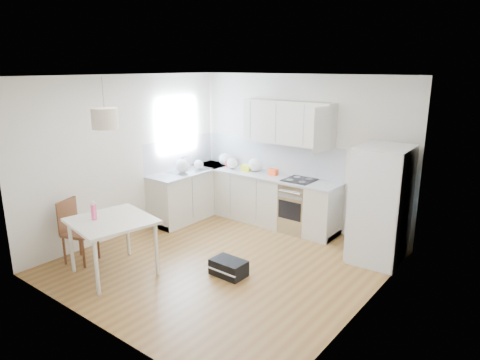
{
  "coord_description": "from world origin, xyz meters",
  "views": [
    {
      "loc": [
        3.75,
        -4.46,
        2.83
      ],
      "look_at": [
        -0.02,
        0.4,
        1.19
      ],
      "focal_mm": 32.0,
      "sensor_mm": 36.0,
      "label": 1
    }
  ],
  "objects_px": {
    "refrigerator": "(382,204)",
    "dining_table": "(112,226)",
    "gym_bag": "(229,268)",
    "dining_chair": "(80,232)"
  },
  "relations": [
    {
      "from": "dining_table",
      "to": "refrigerator",
      "type": "bearing_deg",
      "value": 55.7
    },
    {
      "from": "dining_table",
      "to": "gym_bag",
      "type": "height_order",
      "value": "dining_table"
    },
    {
      "from": "dining_table",
      "to": "dining_chair",
      "type": "height_order",
      "value": "dining_chair"
    },
    {
      "from": "gym_bag",
      "to": "refrigerator",
      "type": "bearing_deg",
      "value": 51.62
    },
    {
      "from": "dining_table",
      "to": "dining_chair",
      "type": "xyz_separation_m",
      "value": [
        -0.7,
        -0.07,
        -0.24
      ]
    },
    {
      "from": "refrigerator",
      "to": "gym_bag",
      "type": "bearing_deg",
      "value": -132.37
    },
    {
      "from": "refrigerator",
      "to": "dining_chair",
      "type": "bearing_deg",
      "value": -144.44
    },
    {
      "from": "refrigerator",
      "to": "dining_table",
      "type": "height_order",
      "value": "refrigerator"
    },
    {
      "from": "dining_chair",
      "to": "gym_bag",
      "type": "xyz_separation_m",
      "value": [
        2.01,
        1.0,
        -0.36
      ]
    },
    {
      "from": "dining_table",
      "to": "gym_bag",
      "type": "relative_size",
      "value": 2.46
    }
  ]
}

